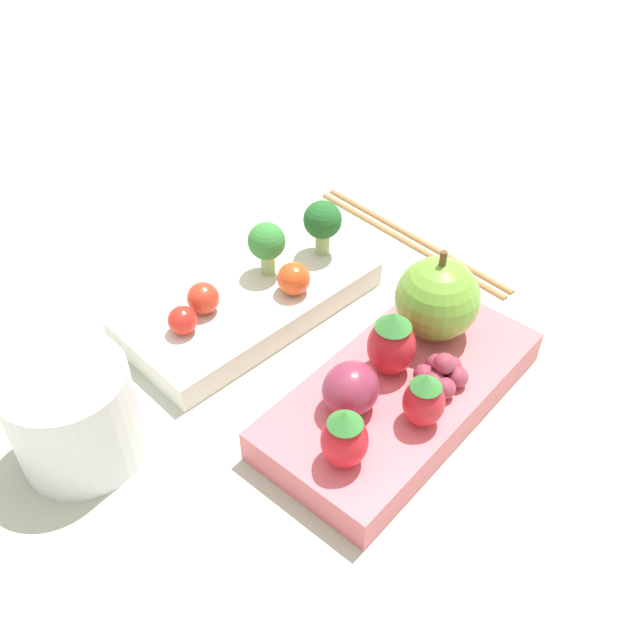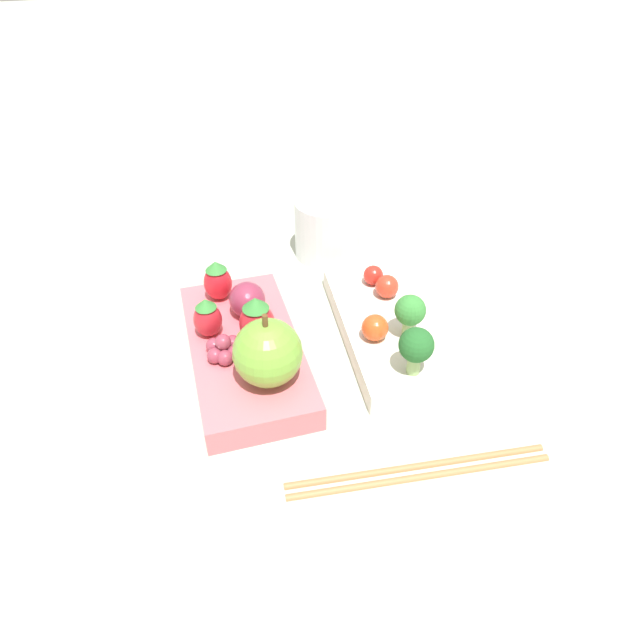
% 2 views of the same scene
% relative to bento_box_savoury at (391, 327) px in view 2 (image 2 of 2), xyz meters
% --- Properties ---
extents(ground_plane, '(4.00, 4.00, 0.00)m').
position_rel_bento_box_savoury_xyz_m(ground_plane, '(0.01, -0.07, -0.01)').
color(ground_plane, '#ADB7A3').
extents(bento_box_savoury, '(0.20, 0.10, 0.02)m').
position_rel_bento_box_savoury_xyz_m(bento_box_savoury, '(0.00, 0.00, 0.00)').
color(bento_box_savoury, silver).
rests_on(bento_box_savoury, ground_plane).
extents(bento_box_fruit, '(0.21, 0.11, 0.03)m').
position_rel_bento_box_savoury_xyz_m(bento_box_fruit, '(0.01, -0.15, 0.00)').
color(bento_box_fruit, '#DB6670').
rests_on(bento_box_fruit, ground_plane).
extents(broccoli_floret_0, '(0.03, 0.03, 0.04)m').
position_rel_bento_box_savoury_xyz_m(broccoli_floret_0, '(0.03, 0.01, 0.04)').
color(broccoli_floret_0, '#93B770').
rests_on(broccoli_floret_0, bento_box_savoury).
extents(broccoli_floret_1, '(0.03, 0.03, 0.05)m').
position_rel_bento_box_savoury_xyz_m(broccoli_floret_1, '(0.07, -0.01, 0.04)').
color(broccoli_floret_1, '#93B770').
rests_on(broccoli_floret_1, bento_box_savoury).
extents(cherry_tomato_0, '(0.03, 0.03, 0.03)m').
position_rel_bento_box_savoury_xyz_m(cherry_tomato_0, '(0.02, -0.03, 0.02)').
color(cherry_tomato_0, '#DB4C1E').
rests_on(cherry_tomato_0, bento_box_savoury).
extents(cherry_tomato_1, '(0.02, 0.02, 0.02)m').
position_rel_bento_box_savoury_xyz_m(cherry_tomato_1, '(-0.06, -0.00, 0.02)').
color(cherry_tomato_1, red).
rests_on(cherry_tomato_1, bento_box_savoury).
extents(cherry_tomato_2, '(0.02, 0.02, 0.02)m').
position_rel_bento_box_savoury_xyz_m(cherry_tomato_2, '(-0.04, 0.01, 0.02)').
color(cherry_tomato_2, red).
rests_on(cherry_tomato_2, bento_box_savoury).
extents(apple, '(0.06, 0.06, 0.07)m').
position_rel_bento_box_savoury_xyz_m(apple, '(0.06, -0.13, 0.04)').
color(apple, '#70A838').
rests_on(apple, bento_box_fruit).
extents(strawberry_0, '(0.03, 0.03, 0.05)m').
position_rel_bento_box_savoury_xyz_m(strawberry_0, '(0.01, -0.13, 0.04)').
color(strawberry_0, red).
rests_on(strawberry_0, bento_box_fruit).
extents(strawberry_1, '(0.03, 0.03, 0.04)m').
position_rel_bento_box_savoury_xyz_m(strawberry_1, '(-0.01, -0.18, 0.03)').
color(strawberry_1, red).
rests_on(strawberry_1, bento_box_fruit).
extents(strawberry_2, '(0.03, 0.03, 0.04)m').
position_rel_bento_box_savoury_xyz_m(strawberry_2, '(-0.07, -0.16, 0.04)').
color(strawberry_2, red).
rests_on(strawberry_2, bento_box_fruit).
extents(plum, '(0.04, 0.03, 0.03)m').
position_rel_bento_box_savoury_xyz_m(plum, '(-0.03, -0.14, 0.03)').
color(plum, '#892D47').
rests_on(plum, bento_box_fruit).
extents(grape_cluster, '(0.03, 0.03, 0.02)m').
position_rel_bento_box_savoury_xyz_m(grape_cluster, '(0.02, -0.16, 0.02)').
color(grape_cluster, '#93384C').
rests_on(grape_cluster, bento_box_fruit).
extents(drinking_cup, '(0.08, 0.08, 0.07)m').
position_rel_bento_box_savoury_xyz_m(drinking_cup, '(-0.16, -0.03, 0.02)').
color(drinking_cup, silver).
rests_on(drinking_cup, ground_plane).
extents(chopsticks_pair, '(0.03, 0.21, 0.01)m').
position_rel_bento_box_savoury_xyz_m(chopsticks_pair, '(0.16, -0.03, -0.01)').
color(chopsticks_pair, '#A37547').
rests_on(chopsticks_pair, ground_plane).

